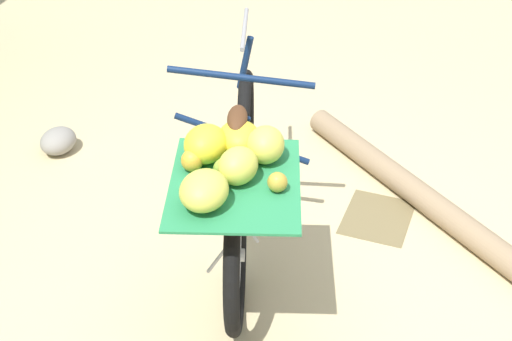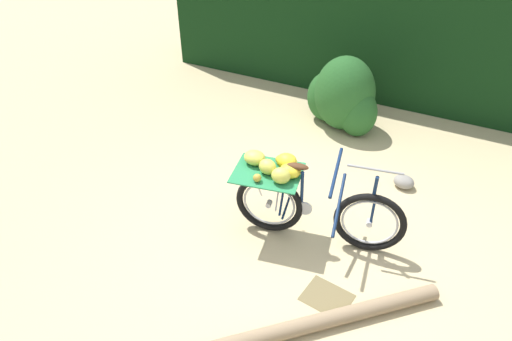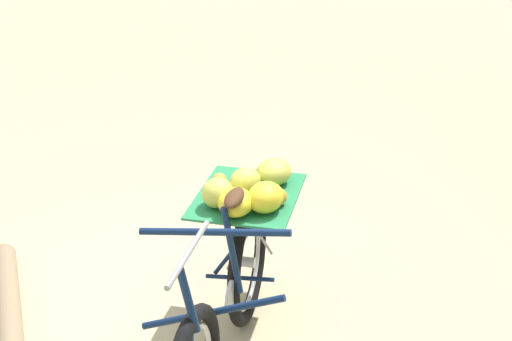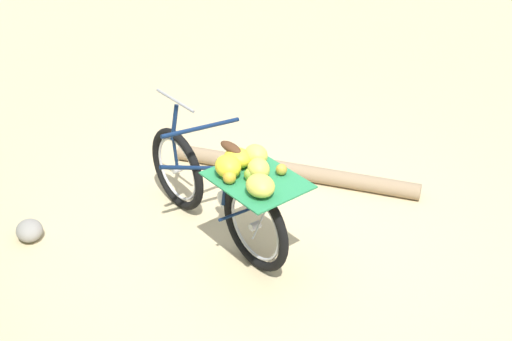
% 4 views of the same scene
% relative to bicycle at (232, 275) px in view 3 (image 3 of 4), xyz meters
% --- Properties ---
extents(bicycle, '(1.78, 0.95, 1.03)m').
position_rel_bicycle_xyz_m(bicycle, '(0.00, 0.00, 0.00)').
color(bicycle, black).
rests_on(bicycle, ground_plane).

